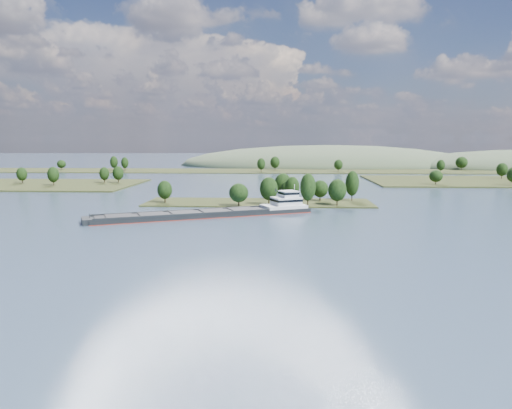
{
  "coord_description": "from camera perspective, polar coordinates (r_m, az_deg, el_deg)",
  "views": [
    {
      "loc": [
        10.09,
        -40.15,
        28.46
      ],
      "look_at": [
        1.36,
        130.0,
        6.0
      ],
      "focal_mm": 35.0,
      "sensor_mm": 36.0,
      "label": 1
    }
  ],
  "objects": [
    {
      "name": "ground",
      "position": [
        162.97,
        -0.66,
        -2.55
      ],
      "size": [
        1800.0,
        1800.0,
        0.0
      ],
      "primitive_type": "plane",
      "color": "#334559",
      "rests_on": "ground"
    },
    {
      "name": "back_shoreline",
      "position": [
        440.89,
        2.81,
        3.89
      ],
      "size": [
        900.0,
        60.0,
        13.86
      ],
      "color": "#2A3116",
      "rests_on": "ground"
    },
    {
      "name": "tree_island",
      "position": [
        220.11,
        2.18,
        1.14
      ],
      "size": [
        100.0,
        32.9,
        14.94
      ],
      "color": "#2A3116",
      "rests_on": "ground"
    },
    {
      "name": "hill_west",
      "position": [
        543.19,
        8.23,
        4.43
      ],
      "size": [
        320.0,
        160.0,
        44.0
      ],
      "primitive_type": "ellipsoid",
      "color": "#44543A",
      "rests_on": "ground"
    },
    {
      "name": "cargo_barge",
      "position": [
        185.92,
        -4.29,
        -0.87
      ],
      "size": [
        80.64,
        44.29,
        11.39
      ],
      "color": "black",
      "rests_on": "ground"
    }
  ]
}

